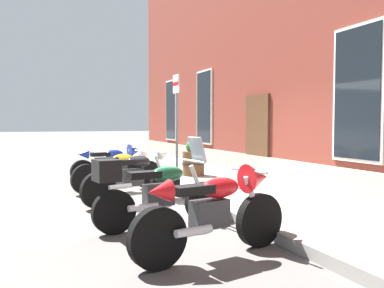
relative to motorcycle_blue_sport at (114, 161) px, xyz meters
name	(u,v)px	position (x,y,z in m)	size (l,w,h in m)	color
ground_plane	(187,201)	(3.29, 0.83, -0.54)	(140.00, 140.00, 0.00)	#565451
sidewalk	(246,193)	(3.29, 2.18, -0.46)	(30.16, 2.69, 0.16)	gray
lane_stripe	(13,214)	(3.29, -2.37, -0.54)	(30.16, 0.12, 0.01)	silver
motorcycle_blue_sport	(114,161)	(0.00, 0.00, 0.00)	(0.69, 2.12, 0.98)	black
motorcycle_yellow_naked	(119,171)	(1.66, -0.20, -0.07)	(0.70, 2.15, 0.92)	black
motorcycle_black_naked	(135,178)	(3.17, -0.22, -0.05)	(0.80, 2.09, 1.00)	black
motorcycle_green_touring	(154,191)	(5.04, -0.39, 0.02)	(0.73, 2.11, 1.35)	black
motorcycle_red_sport	(218,208)	(6.52, -0.06, 0.03)	(0.69, 2.12, 1.06)	black
parking_sign	(177,112)	(1.60, 1.21, 1.28)	(0.36, 0.07, 2.59)	#4C4C51
barrel_planter	(193,160)	(0.81, 1.98, 0.04)	(0.61, 0.61, 0.98)	brown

